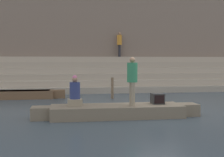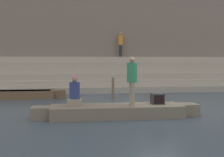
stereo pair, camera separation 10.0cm
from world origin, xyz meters
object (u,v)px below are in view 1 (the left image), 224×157
at_px(rowboat_main, 117,111).
at_px(person_standing, 132,78).
at_px(person_on_steps, 119,43).
at_px(moored_boat_shore, 10,94).
at_px(person_rowing, 75,94).
at_px(tv_set, 157,99).
at_px(mooring_post, 112,88).

relative_size(rowboat_main, person_standing, 3.49).
xyz_separation_m(rowboat_main, person_on_steps, (2.11, 11.33, 3.11)).
bearing_deg(moored_boat_shore, person_rowing, -67.08).
distance_m(rowboat_main, person_standing, 1.32).
height_order(person_standing, tv_set, person_standing).
xyz_separation_m(person_rowing, person_on_steps, (3.62, 11.20, 2.48)).
height_order(person_standing, moored_boat_shore, person_standing).
relative_size(person_standing, person_rowing, 1.59).
height_order(rowboat_main, person_standing, person_standing).
bearing_deg(person_on_steps, person_rowing, 33.31).
bearing_deg(moored_boat_shore, person_on_steps, 31.47).
bearing_deg(person_standing, tv_set, 16.09).
xyz_separation_m(person_rowing, tv_set, (3.07, 0.02, -0.24)).
bearing_deg(person_rowing, person_on_steps, 77.33).
bearing_deg(mooring_post, person_on_steps, 76.24).
height_order(rowboat_main, tv_set, tv_set).
bearing_deg(person_rowing, mooring_post, 73.02).
height_order(person_standing, mooring_post, person_standing).
bearing_deg(rowboat_main, person_on_steps, 80.60).
distance_m(rowboat_main, tv_set, 1.62).
bearing_deg(tv_set, person_standing, -166.46).
xyz_separation_m(person_standing, person_rowing, (-2.04, 0.25, -0.57)).
relative_size(tv_set, person_on_steps, 0.27).
bearing_deg(rowboat_main, person_rowing, 176.26).
relative_size(person_rowing, person_on_steps, 0.62).
bearing_deg(rowboat_main, person_standing, -12.09).
bearing_deg(person_rowing, moored_boat_shore, 123.52).
xyz_separation_m(tv_set, person_on_steps, (0.55, 11.18, 2.72)).
bearing_deg(person_standing, rowboat_main, 167.88).
relative_size(person_standing, mooring_post, 1.53).
distance_m(person_standing, tv_set, 1.33).
relative_size(rowboat_main, mooring_post, 5.34).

